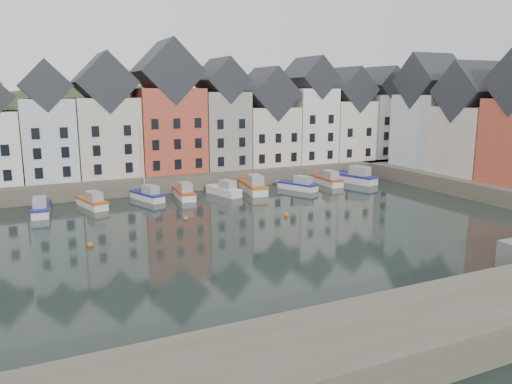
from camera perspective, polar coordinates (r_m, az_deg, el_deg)
ground at (r=45.66m, az=-0.16°, el=-5.01°), size 260.00×260.00×0.00m
far_quay at (r=73.05m, az=-10.25°, el=1.88°), size 90.00×16.00×2.00m
right_quay at (r=71.11m, az=26.76°, el=0.57°), size 14.00×54.00×2.00m
near_wall at (r=22.99m, az=0.74°, el=-19.90°), size 50.00×6.00×2.00m
hillside at (r=102.21m, az=-13.74°, el=-6.46°), size 153.60×70.40×64.00m
far_terrace at (r=71.17m, az=-7.53°, el=8.11°), size 72.37×8.16×17.78m
right_terrace at (r=72.65m, az=23.68°, el=7.34°), size 8.30×24.25×16.36m
mooring_buoys at (r=48.98m, az=-7.08°, el=-3.77°), size 20.50×5.50×0.50m
boat_b at (r=57.94m, az=-23.40°, el=-1.74°), size 2.22×5.86×2.21m
boat_c at (r=59.28m, az=-18.20°, el=-1.10°), size 3.03×5.80×2.13m
boat_d at (r=61.42m, az=-12.26°, el=-0.32°), size 3.34×5.64×10.30m
boat_e at (r=61.87m, az=-8.19°, el=-0.09°), size 2.38×6.02×2.25m
boat_f at (r=63.13m, az=-3.63°, el=0.22°), size 3.10×5.90×2.17m
boat_g at (r=64.69m, az=-0.31°, el=0.64°), size 3.10×7.10×2.64m
boat_h at (r=66.56m, az=4.92°, el=0.78°), size 3.88×5.77×2.13m
boat_i at (r=70.69m, az=8.20°, el=1.37°), size 2.16×6.08×2.30m
boat_j at (r=72.83m, az=11.24°, el=1.66°), size 4.13×7.35×2.69m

